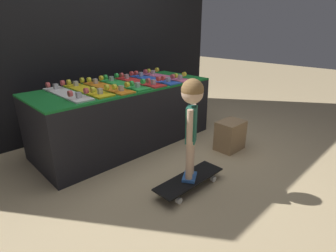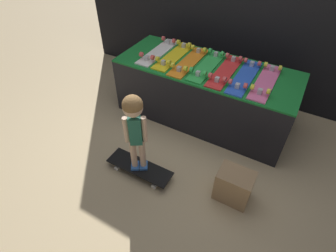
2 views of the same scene
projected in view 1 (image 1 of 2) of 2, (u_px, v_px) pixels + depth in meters
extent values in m
plane|color=tan|center=(161.00, 159.00, 2.72)|extent=(16.00, 16.00, 0.00)
cube|color=black|center=(83.00, 18.00, 3.12)|extent=(4.35, 0.10, 2.75)
cube|color=black|center=(126.00, 116.00, 2.99)|extent=(1.99, 0.80, 0.67)
cube|color=#19752D|center=(124.00, 86.00, 2.87)|extent=(1.99, 0.80, 0.02)
cube|color=white|center=(67.00, 94.00, 2.46)|extent=(0.17, 0.74, 0.01)
cube|color=#B7B7BC|center=(56.00, 86.00, 2.61)|extent=(0.04, 0.04, 0.05)
cylinder|color=#D84C4C|center=(63.00, 83.00, 2.65)|extent=(0.03, 0.05, 0.05)
cylinder|color=#D84C4C|center=(48.00, 85.00, 2.56)|extent=(0.03, 0.05, 0.05)
cube|color=#B7B7BC|center=(79.00, 95.00, 2.29)|extent=(0.04, 0.04, 0.05)
cylinder|color=#D84C4C|center=(86.00, 91.00, 2.33)|extent=(0.03, 0.05, 0.05)
cylinder|color=#D84C4C|center=(70.00, 94.00, 2.23)|extent=(0.03, 0.05, 0.05)
cube|color=yellow|center=(87.00, 90.00, 2.60)|extent=(0.17, 0.74, 0.01)
cube|color=#B7B7BC|center=(76.00, 83.00, 2.75)|extent=(0.04, 0.04, 0.05)
cylinder|color=yellow|center=(82.00, 80.00, 2.79)|extent=(0.03, 0.05, 0.05)
cylinder|color=yellow|center=(69.00, 82.00, 2.69)|extent=(0.03, 0.05, 0.05)
cube|color=#B7B7BC|center=(100.00, 91.00, 2.42)|extent=(0.04, 0.04, 0.05)
cylinder|color=yellow|center=(107.00, 87.00, 2.46)|extent=(0.03, 0.05, 0.05)
cylinder|color=yellow|center=(92.00, 90.00, 2.37)|extent=(0.03, 0.05, 0.05)
cube|color=orange|center=(108.00, 88.00, 2.71)|extent=(0.17, 0.74, 0.01)
cube|color=#B7B7BC|center=(95.00, 81.00, 2.86)|extent=(0.04, 0.04, 0.05)
cylinder|color=yellow|center=(101.00, 78.00, 2.90)|extent=(0.03, 0.05, 0.05)
cylinder|color=yellow|center=(89.00, 80.00, 2.81)|extent=(0.03, 0.05, 0.05)
cube|color=#B7B7BC|center=(121.00, 88.00, 2.54)|extent=(0.04, 0.04, 0.05)
cylinder|color=yellow|center=(127.00, 85.00, 2.58)|extent=(0.03, 0.05, 0.05)
cylinder|color=yellow|center=(114.00, 87.00, 2.48)|extent=(0.03, 0.05, 0.05)
cube|color=green|center=(124.00, 84.00, 2.86)|extent=(0.17, 0.74, 0.01)
cube|color=#B7B7BC|center=(111.00, 79.00, 3.01)|extent=(0.04, 0.04, 0.05)
cylinder|color=green|center=(117.00, 75.00, 3.05)|extent=(0.03, 0.05, 0.05)
cylinder|color=green|center=(105.00, 77.00, 2.95)|extent=(0.03, 0.05, 0.05)
cube|color=#B7B7BC|center=(137.00, 85.00, 2.69)|extent=(0.04, 0.04, 0.05)
cylinder|color=green|center=(143.00, 81.00, 2.72)|extent=(0.03, 0.05, 0.05)
cylinder|color=green|center=(131.00, 83.00, 2.63)|extent=(0.03, 0.05, 0.05)
cube|color=red|center=(139.00, 82.00, 2.99)|extent=(0.17, 0.74, 0.01)
cube|color=#B7B7BC|center=(127.00, 76.00, 3.14)|extent=(0.04, 0.04, 0.05)
cylinder|color=#D84C4C|center=(132.00, 73.00, 3.18)|extent=(0.03, 0.05, 0.05)
cylinder|color=#D84C4C|center=(121.00, 75.00, 3.08)|extent=(0.03, 0.05, 0.05)
cube|color=#B7B7BC|center=(153.00, 82.00, 2.82)|extent=(0.04, 0.04, 0.05)
cylinder|color=#D84C4C|center=(158.00, 79.00, 2.86)|extent=(0.03, 0.05, 0.05)
cylinder|color=#D84C4C|center=(148.00, 81.00, 2.76)|extent=(0.03, 0.05, 0.05)
cube|color=blue|center=(154.00, 80.00, 3.12)|extent=(0.17, 0.74, 0.01)
cube|color=#B7B7BC|center=(141.00, 74.00, 3.27)|extent=(0.04, 0.04, 0.05)
cylinder|color=#D84C4C|center=(145.00, 72.00, 3.31)|extent=(0.03, 0.05, 0.05)
cylinder|color=#D84C4C|center=(136.00, 73.00, 3.22)|extent=(0.03, 0.05, 0.05)
cube|color=#B7B7BC|center=(168.00, 80.00, 2.95)|extent=(0.04, 0.04, 0.05)
cylinder|color=#D84C4C|center=(173.00, 77.00, 2.99)|extent=(0.03, 0.05, 0.05)
cylinder|color=#D84C4C|center=(163.00, 78.00, 2.89)|extent=(0.03, 0.05, 0.05)
cube|color=pink|center=(166.00, 77.00, 3.27)|extent=(0.17, 0.74, 0.01)
cube|color=#B7B7BC|center=(153.00, 72.00, 3.42)|extent=(0.04, 0.04, 0.05)
cylinder|color=yellow|center=(157.00, 70.00, 3.46)|extent=(0.03, 0.05, 0.05)
cylinder|color=yellow|center=(149.00, 71.00, 3.36)|extent=(0.03, 0.05, 0.05)
cube|color=#B7B7BC|center=(180.00, 77.00, 3.09)|extent=(0.04, 0.04, 0.05)
cylinder|color=yellow|center=(184.00, 74.00, 3.13)|extent=(0.03, 0.05, 0.05)
cylinder|color=yellow|center=(176.00, 76.00, 3.04)|extent=(0.03, 0.05, 0.05)
cube|color=black|center=(189.00, 179.00, 2.21)|extent=(0.67, 0.21, 0.01)
cube|color=#B7B7BC|center=(205.00, 173.00, 2.37)|extent=(0.04, 0.04, 0.05)
cylinder|color=white|center=(198.00, 171.00, 2.44)|extent=(0.05, 0.03, 0.05)
cylinder|color=white|center=(213.00, 179.00, 2.32)|extent=(0.05, 0.03, 0.05)
cube|color=#B7B7BC|center=(171.00, 193.00, 2.08)|extent=(0.04, 0.04, 0.05)
cylinder|color=white|center=(163.00, 191.00, 2.15)|extent=(0.05, 0.03, 0.05)
cylinder|color=white|center=(179.00, 201.00, 2.03)|extent=(0.05, 0.03, 0.05)
cube|color=#3870C6|center=(190.00, 174.00, 2.24)|extent=(0.12, 0.13, 0.03)
cylinder|color=#DBB293|center=(191.00, 156.00, 2.18)|extent=(0.06, 0.06, 0.34)
cube|color=#3870C6|center=(189.00, 179.00, 2.17)|extent=(0.12, 0.13, 0.03)
cylinder|color=#DBB293|center=(189.00, 160.00, 2.10)|extent=(0.06, 0.06, 0.34)
cube|color=#236651|center=(191.00, 125.00, 2.04)|extent=(0.13, 0.12, 0.29)
cylinder|color=#DBB293|center=(193.00, 120.00, 2.10)|extent=(0.05, 0.05, 0.27)
cylinder|color=#DBB293|center=(190.00, 127.00, 1.96)|extent=(0.05, 0.05, 0.27)
sphere|color=#DBB293|center=(192.00, 93.00, 1.95)|extent=(0.17, 0.17, 0.17)
sphere|color=olive|center=(192.00, 90.00, 1.94)|extent=(0.17, 0.17, 0.17)
cube|color=#A37F56|center=(230.00, 135.00, 2.89)|extent=(0.31, 0.23, 0.33)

